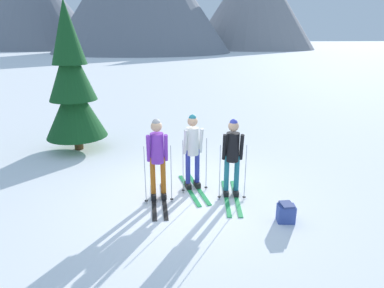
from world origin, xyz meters
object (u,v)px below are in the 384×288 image
skier_in_white (192,147)px  skier_in_black (232,155)px  skier_in_purple (157,155)px  pine_tree_near (72,85)px  backpack_on_snow_front (286,213)px

skier_in_white → skier_in_black: skier_in_white is taller
skier_in_purple → pine_tree_near: bearing=123.0°
skier_in_purple → pine_tree_near: size_ratio=0.41×
skier_in_white → pine_tree_near: bearing=134.7°
skier_in_purple → skier_in_white: (0.80, 0.44, -0.02)m
skier_in_purple → skier_in_black: 1.59m
skier_in_white → backpack_on_snow_front: skier_in_white is taller
skier_in_black → backpack_on_snow_front: 1.61m
skier_in_white → skier_in_black: bearing=-33.3°
skier_in_black → skier_in_purple: bearing=177.2°
pine_tree_near → backpack_on_snow_front: (4.75, -4.90, -1.82)m
skier_in_white → pine_tree_near: pine_tree_near is taller
pine_tree_near → skier_in_white: bearing=-45.3°
backpack_on_snow_front → skier_in_white: bearing=132.9°
skier_in_black → backpack_on_snow_front: bearing=-56.4°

